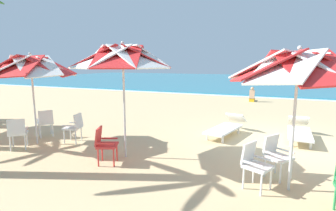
{
  "coord_description": "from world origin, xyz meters",
  "views": [
    {
      "loc": [
        -0.1,
        -7.89,
        2.3
      ],
      "look_at": [
        -3.31,
        -0.57,
        1.0
      ],
      "focal_mm": 27.34,
      "sensor_mm": 36.0,
      "label": 1
    }
  ],
  "objects": [
    {
      "name": "surf_foam",
      "position": [
        0.0,
        10.91,
        0.01
      ],
      "size": [
        80.0,
        0.7,
        0.01
      ],
      "primitive_type": "cube",
      "color": "white",
      "rests_on": "ground"
    },
    {
      "name": "plastic_chair_3",
      "position": [
        -3.73,
        -3.27,
        0.5
      ],
      "size": [
        0.6,
        0.58,
        0.87
      ],
      "color": "red",
      "rests_on": "ground"
    },
    {
      "name": "plastic_chair_4",
      "position": [
        -6.5,
        -3.4,
        0.5
      ],
      "size": [
        0.63,
        0.63,
        0.87
      ],
      "color": "white",
      "rests_on": "ground"
    },
    {
      "name": "sun_lounger_0",
      "position": [
        0.53,
        0.68,
        0.28
      ],
      "size": [
        0.66,
        2.15,
        0.62
      ],
      "color": "white",
      "rests_on": "ground"
    },
    {
      "name": "beach_umbrella_2",
      "position": [
        -6.49,
        -2.83,
        2.22
      ],
      "size": [
        2.41,
        2.41,
        2.62
      ],
      "color": "silver",
      "rests_on": "ground"
    },
    {
      "name": "plastic_chair_2",
      "position": [
        -0.44,
        -3.13,
        0.5
      ],
      "size": [
        0.6,
        0.58,
        0.87
      ],
      "color": "white",
      "rests_on": "ground"
    },
    {
      "name": "plastic_chair_6",
      "position": [
        -6.85,
        -2.19,
        0.5
      ],
      "size": [
        0.63,
        0.62,
        0.87
      ],
      "color": "white",
      "rests_on": "ground"
    },
    {
      "name": "beach_umbrella_0",
      "position": [
        0.17,
        -2.95,
        2.23
      ],
      "size": [
        2.36,
        2.36,
        2.61
      ],
      "color": "silver",
      "rests_on": "ground"
    },
    {
      "name": "plastic_chair_5",
      "position": [
        -5.56,
        -2.29,
        0.5
      ],
      "size": [
        0.57,
        0.54,
        0.87
      ],
      "color": "white",
      "rests_on": "ground"
    },
    {
      "name": "sea",
      "position": [
        0.0,
        29.21,
        0.05
      ],
      "size": [
        80.0,
        36.0,
        0.1
      ],
      "primitive_type": "cube",
      "color": "teal",
      "rests_on": "ground"
    },
    {
      "name": "sun_lounger_1",
      "position": [
        -1.61,
        0.28,
        0.28
      ],
      "size": [
        1.06,
        2.23,
        0.62
      ],
      "color": "white",
      "rests_on": "ground"
    },
    {
      "name": "beachgoer_seated",
      "position": [
        -1.63,
        8.59,
        0.29
      ],
      "size": [
        0.3,
        0.93,
        0.92
      ],
      "color": "yellow",
      "rests_on": "ground"
    },
    {
      "name": "beach_umbrella_1",
      "position": [
        -3.52,
        -2.72,
        2.44
      ],
      "size": [
        2.46,
        2.46,
        2.83
      ],
      "color": "silver",
      "rests_on": "ground"
    },
    {
      "name": "ground_plane",
      "position": [
        0.0,
        0.0,
        0.0
      ],
      "size": [
        80.0,
        80.0,
        0.0
      ],
      "primitive_type": "plane",
      "color": "#D3B784"
    },
    {
      "name": "plastic_chair_0",
      "position": [
        -0.08,
        -2.45,
        0.5
      ],
      "size": [
        0.63,
        0.62,
        0.87
      ],
      "color": "white",
      "rests_on": "ground"
    }
  ]
}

